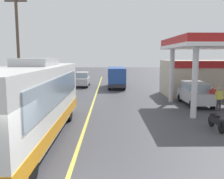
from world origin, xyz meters
TOP-DOWN VIEW (x-y plane):
  - ground at (0.00, 20.00)m, footprint 120.00×120.00m
  - lane_divider_stripe at (0.00, 15.00)m, footprint 0.16×50.00m
  - coach_bus_main at (-2.18, 4.77)m, footprint 2.60×11.04m
  - gas_station_roadside at (10.21, 15.59)m, footprint 9.10×11.95m
  - car_at_pump at (8.02, 12.73)m, footprint 1.70×4.20m
  - minibus_opposing_lane at (2.21, 23.54)m, footprint 2.04×6.13m
  - motorcycle_parked_forecourt at (6.84, 6.21)m, footprint 0.55×1.80m
  - pedestrian_near_pump at (8.79, 11.27)m, footprint 0.55×0.22m
  - pedestrian_by_shop at (8.94, 10.57)m, footprint 0.55×0.22m
  - car_trailing_behind_bus at (-2.09, 24.74)m, footprint 1.70×4.20m
  - utility_pole_roadside at (-6.26, 14.68)m, footprint 1.80×0.24m

SIDE VIEW (x-z plane):
  - ground at x=0.00m, z-range 0.00..0.00m
  - lane_divider_stripe at x=0.00m, z-range 0.00..0.01m
  - motorcycle_parked_forecourt at x=6.84m, z-range -0.02..0.90m
  - pedestrian_near_pump at x=8.79m, z-range 0.10..1.76m
  - pedestrian_by_shop at x=8.94m, z-range 0.10..1.76m
  - car_at_pump at x=8.02m, z-range 0.10..1.92m
  - car_trailing_behind_bus at x=-2.09m, z-range 0.10..1.92m
  - minibus_opposing_lane at x=2.21m, z-range 0.25..2.69m
  - coach_bus_main at x=-2.18m, z-range -0.12..3.56m
  - gas_station_roadside at x=10.21m, z-range 0.08..5.18m
  - utility_pole_roadside at x=-6.26m, z-range 0.19..9.03m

